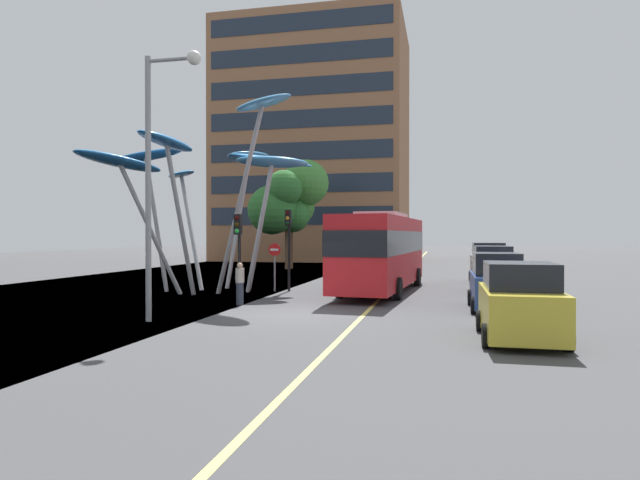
{
  "coord_description": "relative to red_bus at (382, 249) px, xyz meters",
  "views": [
    {
      "loc": [
        5.01,
        -18.08,
        2.75
      ],
      "look_at": [
        -0.65,
        6.92,
        2.5
      ],
      "focal_mm": 30.73,
      "sensor_mm": 36.0,
      "label": 1
    }
  ],
  "objects": [
    {
      "name": "car_parked_far",
      "position": [
        5.14,
        0.56,
        -1.04
      ],
      "size": [
        1.95,
        4.16,
        2.22
      ],
      "color": "gray",
      "rests_on": "ground"
    },
    {
      "name": "tree_pavement_far",
      "position": [
        -9.23,
        16.98,
        3.79
      ],
      "size": [
        5.87,
        4.53,
        8.87
      ],
      "color": "brown",
      "rests_on": "ground"
    },
    {
      "name": "traffic_light_kerb_near",
      "position": [
        -4.98,
        -6.03,
        0.5
      ],
      "size": [
        0.28,
        0.42,
        3.55
      ],
      "color": "black",
      "rests_on": "ground"
    },
    {
      "name": "traffic_light_kerb_far",
      "position": [
        -4.45,
        -0.76,
        0.78
      ],
      "size": [
        0.28,
        0.42,
        3.95
      ],
      "color": "black",
      "rests_on": "ground"
    },
    {
      "name": "car_side_street",
      "position": [
        5.38,
        6.27,
        -1.0
      ],
      "size": [
        2.04,
        3.86,
        2.29
      ],
      "color": "gray",
      "rests_on": "ground"
    },
    {
      "name": "car_parked_near",
      "position": [
        4.84,
        -11.31,
        -1.12
      ],
      "size": [
        2.05,
        3.84,
        2.03
      ],
      "color": "gold",
      "rests_on": "ground"
    },
    {
      "name": "leaf_sculpture",
      "position": [
        -7.67,
        -1.98,
        4.1
      ],
      "size": [
        10.35,
        11.33,
        8.68
      ],
      "color": "#9EA0A5",
      "rests_on": "ground"
    },
    {
      "name": "car_parked_mid",
      "position": [
        4.78,
        -5.39,
        -1.1
      ],
      "size": [
        1.92,
        3.97,
        2.09
      ],
      "color": "navy",
      "rests_on": "ground"
    },
    {
      "name": "pedestrian",
      "position": [
        -4.87,
        -6.17,
        -1.24
      ],
      "size": [
        0.34,
        0.34,
        1.66
      ],
      "color": "#2D3342",
      "rests_on": "ground"
    },
    {
      "name": "red_bus",
      "position": [
        0.0,
        0.0,
        0.0
      ],
      "size": [
        3.42,
        11.54,
        3.8
      ],
      "color": "red",
      "rests_on": "ground"
    },
    {
      "name": "tree_pavement_near",
      "position": [
        -9.8,
        15.04,
        2.91
      ],
      "size": [
        4.7,
        4.31,
        7.78
      ],
      "color": "brown",
      "rests_on": "ground"
    },
    {
      "name": "backdrop_building",
      "position": [
        -11.08,
        33.46,
        10.67
      ],
      "size": [
        19.72,
        15.13,
        25.48
      ],
      "color": "#8E6042",
      "rests_on": "ground"
    },
    {
      "name": "ground",
      "position": [
        -2.78,
        -8.21,
        -2.12
      ],
      "size": [
        120.0,
        240.0,
        0.1
      ],
      "color": "#424244"
    },
    {
      "name": "no_entry_sign",
      "position": [
        -5.07,
        -1.04,
        -0.52
      ],
      "size": [
        0.6,
        0.12,
        2.33
      ],
      "color": "gray",
      "rests_on": "ground"
    },
    {
      "name": "street_lamp",
      "position": [
        -5.83,
        -10.61,
        3.26
      ],
      "size": [
        1.89,
        0.44,
        8.45
      ],
      "color": "gray",
      "rests_on": "ground"
    }
  ]
}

